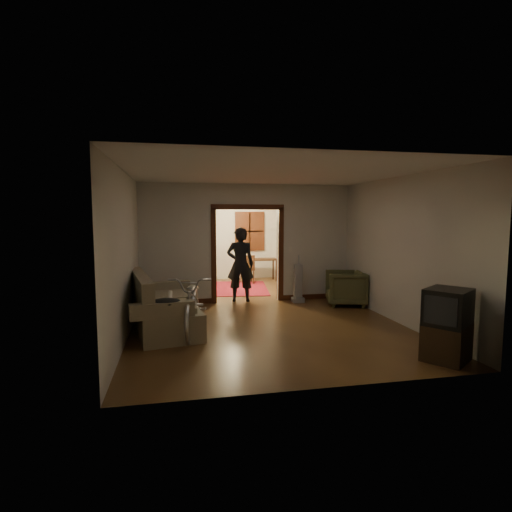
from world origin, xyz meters
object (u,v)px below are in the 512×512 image
object	(u,v)px
bicycle	(193,303)
desk	(262,270)
locker	(190,250)
person	(240,264)
armchair	(346,288)
sofa	(164,301)

from	to	relation	value
bicycle	desk	xyz separation A→B (m)	(2.38, 5.23, -0.18)
bicycle	locker	distance (m)	5.30
person	locker	bearing A→B (deg)	-58.54
armchair	sofa	bearing A→B (deg)	-58.23
bicycle	person	distance (m)	2.70
person	desk	bearing A→B (deg)	-100.69
bicycle	locker	size ratio (longest dim) A/B	1.00
armchair	desk	xyz separation A→B (m)	(-1.16, 3.74, -0.05)
sofa	locker	distance (m)	5.05
person	locker	distance (m)	3.10
sofa	armchair	bearing A→B (deg)	5.90
sofa	person	size ratio (longest dim) A/B	1.24
bicycle	armchair	bearing A→B (deg)	29.93
sofa	bicycle	xyz separation A→B (m)	(0.50, -0.30, 0.02)
armchair	desk	distance (m)	3.92
locker	person	bearing A→B (deg)	-86.45
sofa	locker	size ratio (longest dim) A/B	1.10
sofa	bicycle	world-z (taller)	bicycle
locker	desk	world-z (taller)	locker
locker	desk	size ratio (longest dim) A/B	2.14
person	bicycle	bearing A→B (deg)	73.83
sofa	desk	bearing A→B (deg)	49.21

